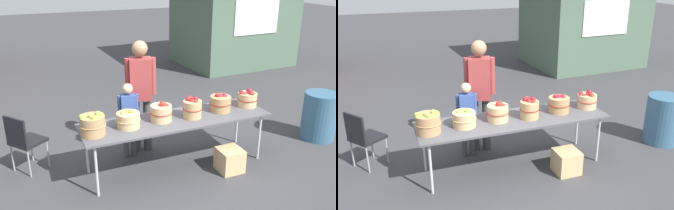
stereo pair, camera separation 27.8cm
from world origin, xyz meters
The scene contains 14 objects.
ground_plane centered at (0.00, 0.00, 0.00)m, with size 40.00×40.00×0.00m, color #38383A.
market_table centered at (0.00, 0.00, 0.71)m, with size 2.70×0.76×0.75m.
apple_basket_green_0 centered at (-1.19, -0.05, 0.89)m, with size 0.34×0.34×0.30m.
apple_basket_green_1 centered at (-0.71, -0.01, 0.86)m, with size 0.33×0.33×0.25m.
apple_basket_red_0 centered at (-0.22, 0.02, 0.87)m, with size 0.31×0.31×0.28m.
apple_basket_red_1 centered at (0.23, -0.04, 0.89)m, with size 0.28×0.28×0.30m.
apple_basket_red_2 centered at (0.72, 0.02, 0.88)m, with size 0.32×0.32×0.28m.
apple_basket_red_3 centered at (1.20, 0.03, 0.87)m, with size 0.30×0.30×0.26m.
vendor_adult centered at (-0.29, 0.67, 1.03)m, with size 0.45×0.31×1.75m.
child_customer centered at (-0.53, 0.55, 0.69)m, with size 0.31×0.18×1.17m.
food_kiosk centered at (4.08, 4.96, 1.38)m, with size 3.64×3.08×2.74m.
folding_chair centered at (-2.02, 0.70, 0.51)m, with size 0.56×0.56×0.86m.
trash_barrel centered at (2.60, -0.10, 0.40)m, with size 0.56×0.56×0.80m, color #335972.
produce_crate centered at (0.65, -0.42, 0.17)m, with size 0.34×0.34×0.34m, color tan.
Camera 2 is at (-1.71, -4.38, 2.76)m, focal length 38.95 mm.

